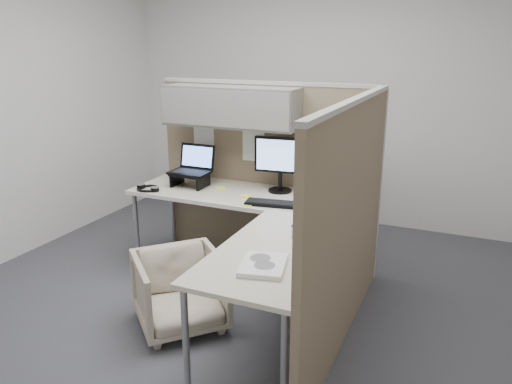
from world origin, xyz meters
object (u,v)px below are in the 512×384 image
at_px(office_chair, 180,288).
at_px(keyboard, 275,204).
at_px(monitor_left, 280,160).
at_px(desk, 252,218).

xyz_separation_m(office_chair, keyboard, (0.40, 0.76, 0.44)).
bearing_deg(monitor_left, desk, -95.30).
height_order(desk, keyboard, keyboard).
bearing_deg(office_chair, monitor_left, 28.10).
bearing_deg(desk, office_chair, -119.97).
distance_m(office_chair, keyboard, 0.97).
xyz_separation_m(monitor_left, keyboard, (0.10, -0.36, -0.26)).
height_order(monitor_left, keyboard, monitor_left).
height_order(desk, monitor_left, monitor_left).
bearing_deg(desk, monitor_left, 90.64).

